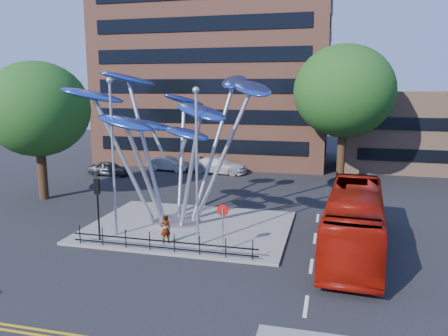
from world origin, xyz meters
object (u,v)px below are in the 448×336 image
(pedestrian, at_px, (165,229))
(no_entry_sign_island, at_px, (223,220))
(traffic_light_island, at_px, (97,196))
(parked_car_mid, at_px, (169,164))
(parked_car_left, at_px, (109,168))
(parked_car_right, at_px, (219,165))
(tree_right, at_px, (344,91))
(red_bus, at_px, (354,221))
(street_lamp_right, at_px, (197,153))
(street_lamp_left, at_px, (112,144))
(tree_left, at_px, (37,109))
(leaf_sculpture, at_px, (174,113))

(pedestrian, bearing_deg, no_entry_sign_island, 138.24)
(traffic_light_island, height_order, parked_car_mid, traffic_light_island)
(parked_car_left, distance_m, parked_car_right, 10.64)
(tree_right, distance_m, no_entry_sign_island, 21.31)
(red_bus, bearing_deg, parked_car_left, 150.39)
(street_lamp_right, distance_m, parked_car_mid, 22.52)
(no_entry_sign_island, height_order, red_bus, red_bus)
(traffic_light_island, distance_m, pedestrian, 4.12)
(pedestrian, height_order, parked_car_left, pedestrian)
(street_lamp_left, xyz_separation_m, parked_car_right, (0.94, 19.50, -4.55))
(street_lamp_left, distance_m, traffic_light_island, 2.96)
(street_lamp_left, relative_size, parked_car_right, 1.59)
(parked_car_mid, height_order, parked_car_right, parked_car_right)
(no_entry_sign_island, relative_size, parked_car_right, 0.44)
(tree_right, distance_m, parked_car_left, 22.91)
(street_lamp_right, bearing_deg, tree_left, 154.23)
(street_lamp_right, bearing_deg, parked_car_left, 130.74)
(pedestrian, relative_size, parked_car_left, 0.38)
(no_entry_sign_island, bearing_deg, street_lamp_right, 162.13)
(street_lamp_left, height_order, parked_car_left, street_lamp_left)
(no_entry_sign_island, relative_size, pedestrian, 1.58)
(street_lamp_right, xyz_separation_m, traffic_light_island, (-5.50, -0.50, -2.48))
(leaf_sculpture, distance_m, street_lamp_left, 4.28)
(red_bus, xyz_separation_m, parked_car_right, (-12.06, 18.37, -0.80))
(parked_car_left, bearing_deg, street_lamp_left, -150.48)
(parked_car_mid, bearing_deg, street_lamp_left, -161.09)
(leaf_sculpture, bearing_deg, traffic_light_island, -125.04)
(street_lamp_left, xyz_separation_m, no_entry_sign_island, (6.50, -0.98, -3.54))
(tree_left, height_order, parked_car_right, tree_left)
(parked_car_left, relative_size, parked_car_right, 0.73)
(street_lamp_right, xyz_separation_m, parked_car_right, (-4.06, 20.00, -4.29))
(street_lamp_left, distance_m, red_bus, 13.58)
(parked_car_left, bearing_deg, pedestrian, -143.50)
(tree_right, height_order, street_lamp_right, tree_right)
(tree_right, relative_size, parked_car_mid, 2.77)
(street_lamp_right, height_order, traffic_light_island, street_lamp_right)
(tree_left, relative_size, parked_car_mid, 2.36)
(tree_right, distance_m, tree_left, 25.09)
(tree_left, relative_size, street_lamp_left, 1.17)
(pedestrian, bearing_deg, parked_car_right, -119.35)
(red_bus, bearing_deg, street_lamp_left, -170.99)
(street_lamp_left, bearing_deg, no_entry_sign_island, -8.61)
(parked_car_right, bearing_deg, street_lamp_left, -176.68)
(parked_car_left, height_order, parked_car_right, parked_car_right)
(tree_left, height_order, street_lamp_left, tree_left)
(leaf_sculpture, xyz_separation_m, red_bus, (10.57, -2.05, -5.27))
(red_bus, distance_m, parked_car_mid, 25.30)
(street_lamp_right, relative_size, no_entry_sign_island, 3.39)
(street_lamp_left, bearing_deg, pedestrian, -11.31)
(leaf_sculpture, bearing_deg, parked_car_right, 95.24)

